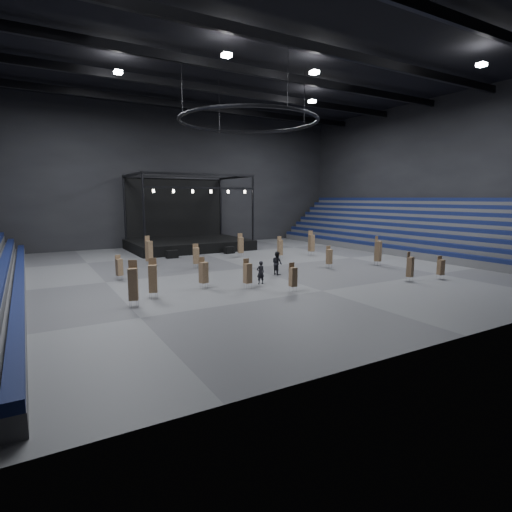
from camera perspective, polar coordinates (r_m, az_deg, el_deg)
floor at (r=36.64m, az=-1.03°, el=-1.73°), size 50.00×50.00×0.00m
ceiling at (r=37.89m, az=-1.11°, el=26.16°), size 50.00×42.00×0.20m
wall_back at (r=55.45m, az=-11.82°, el=10.85°), size 50.00×0.20×18.00m
wall_front at (r=20.58m, az=29.62°, el=14.54°), size 50.00×0.20×18.00m
wall_right at (r=52.97m, az=23.76°, el=10.45°), size 0.20×42.00×18.00m
bleachers_right at (r=51.48m, az=21.93°, el=2.52°), size 7.20×40.00×6.40m
stage at (r=51.13m, az=-9.89°, el=2.65°), size 14.00×10.00×9.20m
truss_ring at (r=36.67m, az=-1.08°, el=18.70°), size 12.30×12.30×5.15m
roof_girders at (r=37.66m, az=-1.10°, el=25.00°), size 49.00×30.35×0.70m
floodlights at (r=34.19m, az=2.50°, el=25.68°), size 28.60×16.60×0.25m
flight_case_left at (r=43.49m, az=-11.91°, el=0.25°), size 1.28×0.67×0.84m
flight_case_mid at (r=46.24m, az=-3.82°, el=0.86°), size 1.29×0.82×0.80m
flight_case_right at (r=46.35m, az=-3.95°, el=0.84°), size 1.25×0.98×0.75m
chair_stack_0 at (r=37.17m, az=10.40°, el=-0.04°), size 0.50×0.50×2.03m
chair_stack_1 at (r=36.74m, az=-8.56°, el=0.11°), size 0.64×0.64×2.25m
chair_stack_2 at (r=39.43m, az=17.03°, el=0.74°), size 0.65×0.65×2.83m
chair_stack_3 at (r=27.44m, az=5.30°, el=-2.92°), size 0.45×0.45×2.00m
chair_stack_4 at (r=28.25m, az=-1.21°, el=-2.41°), size 0.53×0.53×2.14m
chair_stack_5 at (r=34.73m, az=24.89°, el=-1.42°), size 0.50×0.50×1.83m
chair_stack_6 at (r=26.19m, az=-14.52°, el=-3.04°), size 0.66×0.66×2.62m
chair_stack_7 at (r=32.91m, az=-18.96°, el=-1.47°), size 0.54×0.54×1.98m
chair_stack_8 at (r=42.05m, az=3.45°, el=1.26°), size 0.53×0.53×2.38m
chair_stack_9 at (r=24.51m, az=-17.15°, el=-3.75°), size 0.66×0.66×2.79m
chair_stack_10 at (r=32.93m, az=21.15°, el=-1.38°), size 0.49×0.49×2.27m
chair_stack_11 at (r=43.42m, az=-2.21°, el=1.64°), size 0.63×0.63×2.57m
chair_stack_12 at (r=28.45m, az=-7.52°, el=-2.28°), size 0.61×0.61×2.26m
chair_stack_13 at (r=39.11m, az=-15.04°, el=0.76°), size 0.67×0.67×2.83m
chair_stack_14 at (r=44.93m, az=7.91°, el=1.90°), size 0.59×0.59×2.76m
man_center at (r=29.74m, az=0.65°, el=-2.38°), size 0.64×0.42×1.74m
crew_member at (r=33.41m, az=3.03°, el=-1.03°), size 0.76×0.96×1.95m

